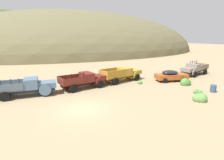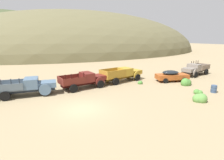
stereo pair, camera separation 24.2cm
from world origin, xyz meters
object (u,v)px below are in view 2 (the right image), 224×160
truck_oxblood (86,80)px  truck_primer_gray (194,69)px  truck_chalk_blue (30,86)px  truck_mustard (124,74)px  car_oxide_orange (173,76)px  oil_drum_spare (214,89)px

truck_oxblood → truck_primer_gray: size_ratio=0.96×
truck_chalk_blue → truck_oxblood: size_ratio=1.07×
truck_oxblood → truck_primer_gray: (17.95, -1.09, -0.00)m
truck_chalk_blue → truck_oxblood: (6.34, 0.13, -0.02)m
truck_mustard → truck_primer_gray: 12.17m
truck_chalk_blue → truck_mustard: bearing=12.2°
truck_chalk_blue → truck_primer_gray: same height
truck_chalk_blue → truck_mustard: 12.30m
truck_oxblood → car_oxide_orange: 12.21m
truck_oxblood → car_oxide_orange: (11.96, -2.43, -0.18)m
truck_oxblood → truck_mustard: 5.98m
truck_mustard → truck_chalk_blue: bearing=174.0°
truck_chalk_blue → oil_drum_spare: size_ratio=7.40×
car_oxide_orange → truck_primer_gray: size_ratio=0.81×
truck_primer_gray → truck_mustard: bearing=-20.6°
truck_chalk_blue → truck_primer_gray: 24.31m
car_oxide_orange → truck_primer_gray: 6.14m
truck_primer_gray → truck_oxblood: bearing=-15.1°
truck_oxblood → truck_mustard: truck_oxblood is taller
truck_chalk_blue → car_oxide_orange: bearing=0.7°
car_oxide_orange → oil_drum_spare: size_ratio=5.80×
car_oxide_orange → oil_drum_spare: (0.20, -6.04, -0.39)m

